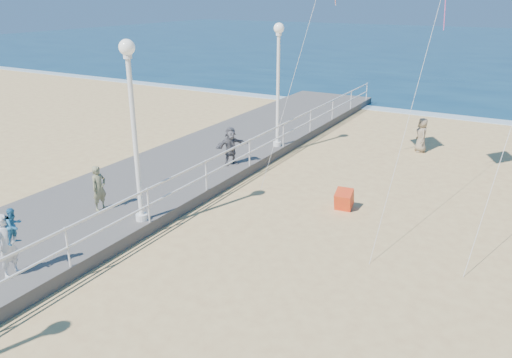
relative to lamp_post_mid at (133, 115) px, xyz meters
The scene contains 13 objects.
ground 6.48m from the lamp_post_mid, ahead, with size 160.00×160.00×0.00m, color #EBC37B.
ocean 65.32m from the lamp_post_mid, 85.29° to the left, with size 160.00×90.00×0.05m, color #0D3350.
surf_line 21.50m from the lamp_post_mid, 75.37° to the left, with size 160.00×1.20×0.04m, color white.
boardwalk 4.07m from the lamp_post_mid, behind, with size 5.00×44.00×0.40m, color #67625D.
railing 2.43m from the lamp_post_mid, ahead, with size 0.05×42.00×0.55m.
lamp_post_mid is the anchor object (origin of this frame).
lamp_post_far 9.00m from the lamp_post_mid, 90.00° to the left, with size 0.44×0.44×5.32m.
woman_holding_toddler 4.69m from the lamp_post_mid, 98.79° to the right, with size 0.59×0.39×1.62m, color silver.
toddler_held 4.30m from the lamp_post_mid, 96.91° to the right, with size 0.44×0.34×0.90m, color teal.
spectator_5 6.32m from the lamp_post_mid, 94.33° to the left, with size 1.42×0.45×1.54m, color slate.
spectator_6 3.02m from the lamp_post_mid, behind, with size 0.53×0.35×1.46m, color gray.
beach_walker_c 14.08m from the lamp_post_mid, 66.23° to the left, with size 0.77×0.50×1.57m, color gray.
box_kite 7.45m from the lamp_post_mid, 44.22° to the left, with size 0.55×0.55×0.60m, color red.
Camera 1 is at (4.41, -10.27, 6.86)m, focal length 35.00 mm.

